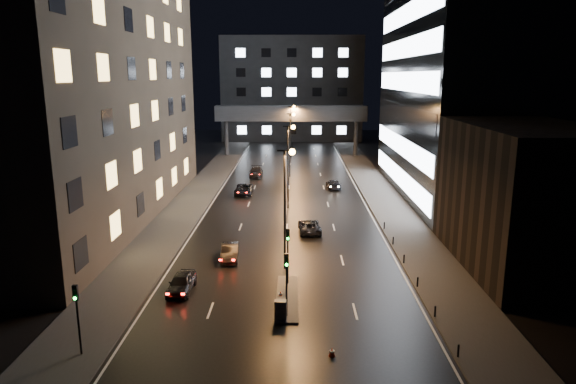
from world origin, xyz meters
The scene contains 26 objects.
ground centered at (0.00, 40.00, 0.00)m, with size 160.00×160.00×0.00m, color black.
sidewalk_left centered at (-12.50, 35.00, 0.07)m, with size 5.00×110.00×0.15m, color #383533.
sidewalk_right centered at (12.50, 35.00, 0.07)m, with size 5.00×110.00×0.15m, color #383533.
building_left centered at (-22.50, 24.00, 20.00)m, with size 15.00×48.00×40.00m, color #2D2319.
building_right_low centered at (20.00, 9.00, 6.00)m, with size 10.00×18.00×12.00m, color black.
building_right_glass centered at (25.00, 36.00, 22.50)m, with size 20.00×36.00×45.00m, color black.
building_far centered at (0.00, 98.00, 12.50)m, with size 34.00×14.00×25.00m, color #333335.
skybridge centered at (0.00, 70.00, 8.34)m, with size 30.00×3.00×10.00m.
median_island centered at (0.30, 2.00, 0.07)m, with size 1.60×8.00×0.15m, color #383533.
traffic_signal_near centered at (0.30, 4.49, 3.09)m, with size 0.28×0.34×4.40m.
traffic_signal_far centered at (0.30, -1.01, 3.09)m, with size 0.28×0.34×4.40m.
traffic_signal_corner centered at (-11.50, -6.01, 2.94)m, with size 0.28×0.34×4.40m.
bollard_row centered at (10.20, 6.50, 0.45)m, with size 0.12×25.12×0.90m.
streetlight_near centered at (0.16, 8.00, 6.50)m, with size 1.45×0.50×10.15m.
streetlight_mid_a centered at (0.16, 28.00, 6.50)m, with size 1.45×0.50×10.15m.
streetlight_mid_b centered at (0.16, 48.00, 6.50)m, with size 1.45×0.50×10.15m.
streetlight_far centered at (0.16, 68.00, 6.50)m, with size 1.45×0.50×10.15m.
car_away_a centered at (-7.66, 3.19, 0.70)m, with size 1.66×4.13×1.41m, color black.
car_away_b centered at (-4.88, 10.09, 0.69)m, with size 1.45×4.16×1.37m, color black.
car_away_c centered at (-6.14, 35.38, 0.70)m, with size 2.31×5.01×1.39m, color black.
car_away_d centered at (-5.38, 47.89, 0.73)m, with size 2.06×5.06×1.47m, color black.
car_toward_a centered at (2.35, 18.30, 0.65)m, with size 2.14×4.65×1.29m, color black.
car_toward_b centered at (6.35, 39.30, 0.64)m, with size 1.79×4.40×1.28m, color black.
utility_cabinet centered at (-0.10, -1.51, 0.80)m, with size 0.79×0.49×1.31m, color #4E4E51.
cone_a centered at (-0.20, 2.19, 0.25)m, with size 0.34×0.34×0.50m, color #FF430D.
cone_b centered at (3.00, -5.80, 0.27)m, with size 0.40×0.40×0.53m, color red.
Camera 1 is at (0.83, -32.66, 15.88)m, focal length 32.00 mm.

